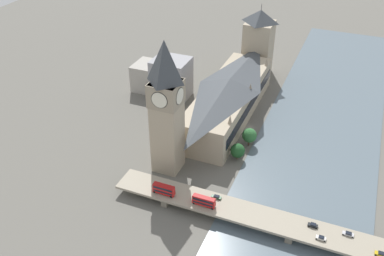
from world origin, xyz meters
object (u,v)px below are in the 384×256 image
at_px(victoria_tower, 258,43).
at_px(road_bridge, 292,227).
at_px(car_northbound_tail, 348,234).
at_px(car_southbound_lead, 321,238).
at_px(parliament_hall, 229,97).
at_px(car_northbound_mid, 216,197).
at_px(clock_tower, 166,106).
at_px(double_decker_bus_lead, 204,201).
at_px(car_northbound_lead, 313,225).
at_px(car_southbound_tail, 381,254).
at_px(double_decker_bus_mid, 164,189).

relative_size(victoria_tower, road_bridge, 0.31).
distance_m(car_northbound_tail, car_southbound_lead, 11.84).
distance_m(road_bridge, car_northbound_tail, 22.34).
height_order(parliament_hall, car_northbound_mid, parliament_hall).
relative_size(clock_tower, road_bridge, 0.42).
bearing_deg(parliament_hall, car_northbound_tail, 134.63).
height_order(road_bridge, car_northbound_mid, car_northbound_mid).
relative_size(double_decker_bus_lead, car_southbound_lead, 2.57).
bearing_deg(victoria_tower, double_decker_bus_lead, 96.41).
distance_m(clock_tower, car_northbound_lead, 83.21).
bearing_deg(car_southbound_lead, road_bridge, -14.43).
relative_size(clock_tower, car_northbound_mid, 15.01).
distance_m(clock_tower, car_southbound_lead, 88.41).
distance_m(road_bridge, car_northbound_lead, 8.55).
relative_size(double_decker_bus_lead, car_northbound_lead, 2.53).
bearing_deg(clock_tower, victoria_tower, -95.66).
xyz_separation_m(clock_tower, road_bridge, (-67.23, 21.53, -31.89)).
bearing_deg(parliament_hall, car_southbound_lead, 128.45).
height_order(victoria_tower, double_decker_bus_lead, victoria_tower).
xyz_separation_m(victoria_tower, car_northbound_mid, (-20.10, 140.72, -17.46)).
xyz_separation_m(clock_tower, car_northbound_lead, (-75.20, 18.93, -30.18)).
distance_m(parliament_hall, car_northbound_tail, 109.87).
relative_size(clock_tower, car_southbound_tail, 15.72).
xyz_separation_m(clock_tower, car_southbound_lead, (-79.35, 24.65, -30.23)).
relative_size(car_northbound_mid, car_southbound_tail, 1.05).
bearing_deg(victoria_tower, road_bridge, 110.91).
distance_m(victoria_tower, double_decker_bus_lead, 148.86).
relative_size(victoria_tower, car_northbound_tail, 11.24).
height_order(double_decker_bus_mid, car_northbound_tail, double_decker_bus_mid).
bearing_deg(clock_tower, double_decker_bus_lead, 139.54).
bearing_deg(road_bridge, car_northbound_tail, -171.33).
xyz_separation_m(car_northbound_mid, car_northbound_tail, (-57.00, 0.10, -0.02)).
relative_size(double_decker_bus_lead, car_southbound_tail, 2.38).
relative_size(victoria_tower, double_decker_bus_mid, 4.89).
bearing_deg(car_northbound_tail, road_bridge, 8.67).
relative_size(car_northbound_lead, car_southbound_tail, 0.94).
height_order(parliament_hall, car_northbound_lead, parliament_hall).
xyz_separation_m(parliament_hall, road_bridge, (-55.02, 81.42, -8.15)).
bearing_deg(parliament_hall, car_northbound_lead, 128.63).
bearing_deg(road_bridge, car_southbound_tail, 175.76).
distance_m(parliament_hall, car_southbound_lead, 108.14).
bearing_deg(car_southbound_lead, double_decker_bus_mid, -0.11).
bearing_deg(car_northbound_tail, car_northbound_mid, -0.10).
xyz_separation_m(road_bridge, double_decker_bus_mid, (57.93, 2.98, 3.76)).
bearing_deg(car_southbound_tail, car_southbound_lead, 1.38).
bearing_deg(car_northbound_lead, clock_tower, -14.13).
bearing_deg(car_northbound_tail, victoria_tower, -61.30).
bearing_deg(car_southbound_lead, double_decker_bus_lead, -0.20).
bearing_deg(clock_tower, car_southbound_lead, 162.74).
height_order(clock_tower, car_southbound_tail, clock_tower).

